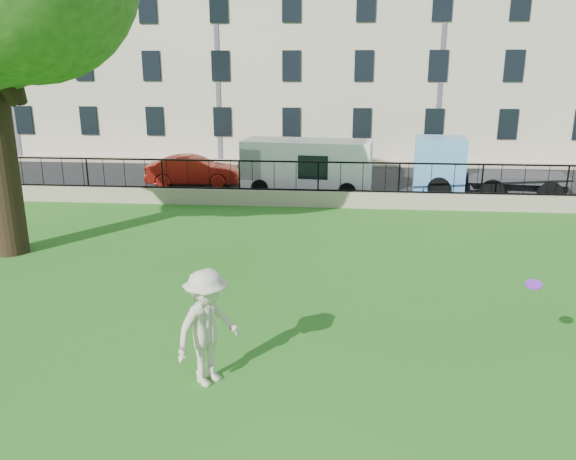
# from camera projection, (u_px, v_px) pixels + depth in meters

# --- Properties ---
(ground) EXTENTS (120.00, 120.00, 0.00)m
(ground) POSITION_uv_depth(u_px,v_px,m) (289.00, 366.00, 9.87)
(ground) COLOR #216818
(ground) RESTS_ON ground
(retaining_wall) EXTENTS (50.00, 0.40, 0.60)m
(retaining_wall) POSITION_uv_depth(u_px,v_px,m) (318.00, 199.00, 21.27)
(retaining_wall) COLOR gray
(retaining_wall) RESTS_ON ground
(iron_railing) EXTENTS (50.00, 0.05, 1.13)m
(iron_railing) POSITION_uv_depth(u_px,v_px,m) (318.00, 177.00, 21.04)
(iron_railing) COLOR black
(iron_railing) RESTS_ON retaining_wall
(street) EXTENTS (60.00, 9.00, 0.01)m
(street) POSITION_uv_depth(u_px,v_px,m) (322.00, 182.00, 25.85)
(street) COLOR black
(street) RESTS_ON ground
(sidewalk) EXTENTS (60.00, 1.40, 0.12)m
(sidewalk) POSITION_uv_depth(u_px,v_px,m) (325.00, 163.00, 30.81)
(sidewalk) COLOR gray
(sidewalk) RESTS_ON ground
(building_row) EXTENTS (56.40, 10.40, 13.80)m
(building_row) POSITION_uv_depth(u_px,v_px,m) (330.00, 37.00, 34.34)
(building_row) COLOR beige
(building_row) RESTS_ON ground
(man) EXTENTS (1.34, 1.48, 1.99)m
(man) POSITION_uv_depth(u_px,v_px,m) (208.00, 328.00, 9.11)
(man) COLOR beige
(man) RESTS_ON ground
(frisbee) EXTENTS (0.32, 0.31, 0.12)m
(frisbee) POSITION_uv_depth(u_px,v_px,m) (534.00, 284.00, 9.14)
(frisbee) COLOR purple
(red_sedan) EXTENTS (4.20, 1.81, 1.34)m
(red_sedan) POSITION_uv_depth(u_px,v_px,m) (193.00, 171.00, 24.93)
(red_sedan) COLOR maroon
(red_sedan) RESTS_ON street
(white_van) EXTENTS (5.45, 2.59, 2.21)m
(white_van) POSITION_uv_depth(u_px,v_px,m) (307.00, 167.00, 23.40)
(white_van) COLOR white
(white_van) RESTS_ON street
(blue_truck) EXTENTS (5.84, 2.63, 2.37)m
(blue_truck) POSITION_uv_depth(u_px,v_px,m) (485.00, 168.00, 22.73)
(blue_truck) COLOR #61A3E4
(blue_truck) RESTS_ON street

